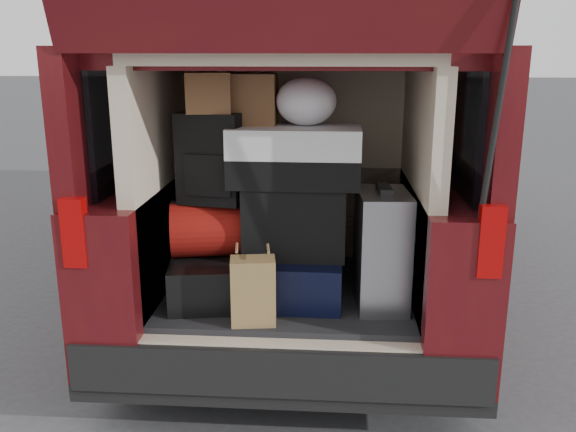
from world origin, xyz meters
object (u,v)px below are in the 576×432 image
navy_hardshell (300,275)px  kraft_bag (253,291)px  red_duffel (213,229)px  black_hardshell (211,276)px  twotone_duffel (295,156)px  black_soft_case (294,220)px  silver_roller (382,249)px  backpack (212,158)px

navy_hardshell → kraft_bag: bearing=-119.2°
kraft_bag → red_duffel: red_duffel is taller
black_hardshell → twotone_duffel: twotone_duffel is taller
black_hardshell → black_soft_case: bearing=-6.0°
navy_hardshell → silver_roller: silver_roller is taller
navy_hardshell → red_duffel: size_ratio=1.25×
red_duffel → twotone_duffel: twotone_duffel is taller
navy_hardshell → black_hardshell: bearing=-174.9°
kraft_bag → backpack: bearing=117.9°
kraft_bag → silver_roller: bearing=15.8°
navy_hardshell → twotone_duffel: twotone_duffel is taller
kraft_bag → twotone_duffel: size_ratio=0.50×
black_hardshell → black_soft_case: 0.51m
silver_roller → backpack: 0.94m
black_soft_case → navy_hardshell: bearing=17.6°
navy_hardshell → backpack: backpack is taller
backpack → twotone_duffel: 0.41m
red_duffel → black_soft_case: size_ratio=0.84×
silver_roller → kraft_bag: bearing=-159.8°
navy_hardshell → backpack: 0.73m
silver_roller → twotone_duffel: size_ratio=0.90×
red_duffel → silver_roller: bearing=-15.5°
backpack → silver_roller: bearing=5.6°
black_hardshell → red_duffel: red_duffel is taller
red_duffel → twotone_duffel: 0.55m
silver_roller → black_soft_case: black_soft_case is taller
black_hardshell → black_soft_case: (0.42, 0.02, 0.30)m
navy_hardshell → twotone_duffel: 0.61m
silver_roller → red_duffel: size_ratio=1.37×
silver_roller → backpack: backpack is taller
kraft_bag → navy_hardshell: bearing=51.6°
silver_roller → red_duffel: 0.84m
navy_hardshell → red_duffel: bearing=-177.5°
silver_roller → twotone_duffel: bearing=168.1°
black_hardshell → backpack: 0.60m
kraft_bag → red_duffel: bearing=118.7°
black_hardshell → red_duffel: (0.01, 0.02, 0.24)m
navy_hardshell → backpack: (-0.43, -0.00, 0.59)m
kraft_bag → black_soft_case: black_soft_case is taller
red_duffel → twotone_duffel: (0.41, 0.00, 0.37)m
black_hardshell → red_duffel: 0.24m
black_hardshell → twotone_duffel: bearing=-5.7°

